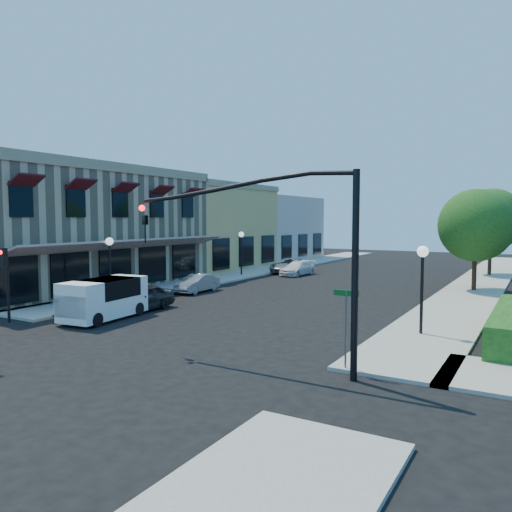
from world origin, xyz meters
The scene contains 21 objects.
ground centered at (0.00, 0.00, 0.00)m, with size 120.00×120.00×0.00m, color black.
sidewalk_left centered at (-8.75, 27.00, 0.06)m, with size 3.50×50.00×0.12m, color gray.
sidewalk_right centered at (8.75, 27.00, 0.06)m, with size 3.50×50.00×0.12m, color gray.
curb_red_strip centered at (-6.90, 8.00, 0.00)m, with size 0.25×10.00×0.06m, color maroon.
corner_brick_building centered at (-15.45, 11.00, 4.01)m, with size 11.77×18.20×8.10m.
yellow_stucco_building centered at (-15.50, 26.00, 3.80)m, with size 10.00×12.00×7.60m, color tan.
pink_stucco_building centered at (-15.50, 38.00, 3.50)m, with size 10.00×12.00×7.00m, color beige.
street_tree_a centered at (8.80, 22.00, 4.19)m, with size 4.56×4.56×6.48m.
street_tree_b centered at (8.80, 32.00, 4.54)m, with size 4.94×4.94×7.02m.
signal_mast_arm centered at (5.86, 1.50, 4.09)m, with size 8.01×0.39×6.00m.
secondary_signal centered at (-8.00, 1.41, 2.32)m, with size 0.28×0.42×3.32m.
street_name_sign centered at (7.50, 2.20, 1.70)m, with size 0.80×0.06×2.50m.
lamppost_left_near centered at (-8.50, 8.00, 2.74)m, with size 0.44×0.44×3.57m.
lamppost_left_far centered at (-8.50, 22.00, 2.74)m, with size 0.44×0.44×3.57m.
lamppost_right_near centered at (8.50, 8.00, 2.74)m, with size 0.44×0.44×3.57m.
lamppost_right_far centered at (8.50, 24.00, 2.74)m, with size 0.44×0.44×3.57m.
white_van centered at (-4.79, 4.04, 1.07)m, with size 2.21×4.33×1.85m.
parked_car_a centered at (-4.80, 6.49, 0.65)m, with size 1.53×3.81×1.30m, color black.
parked_car_b centered at (-6.20, 13.04, 0.57)m, with size 1.20×3.44×1.13m, color #98999C.
parked_car_c centered at (-4.80, 24.72, 0.57)m, with size 1.59×3.91×1.13m, color white.
parked_car_d centered at (-6.20, 26.00, 0.62)m, with size 2.06×4.47×1.24m, color gray.
Camera 1 is at (12.60, -11.97, 4.64)m, focal length 35.00 mm.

